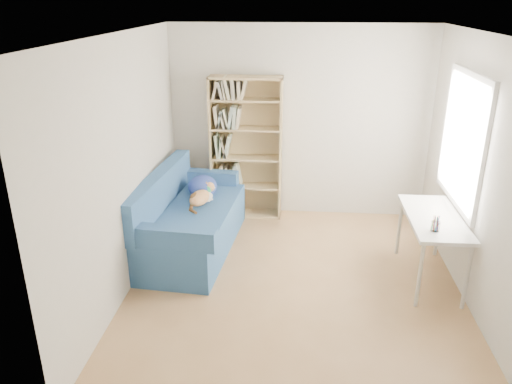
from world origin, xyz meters
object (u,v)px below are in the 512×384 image
sofa (188,221)px  pen_cup (436,225)px  bookshelf (246,154)px  desk (434,223)px

sofa → pen_cup: 2.84m
bookshelf → pen_cup: size_ratio=11.84×
desk → pen_cup: 0.38m
pen_cup → desk: bearing=76.5°
pen_cup → bookshelf: bearing=137.5°
sofa → bookshelf: 1.34m
sofa → desk: sofa is taller
bookshelf → desk: bookshelf is taller
sofa → pen_cup: (2.68, -0.83, 0.45)m
desk → pen_cup: pen_cup is taller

